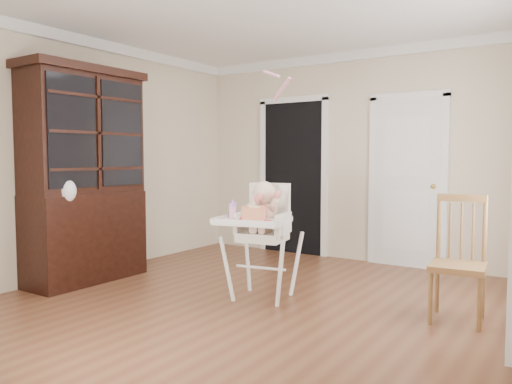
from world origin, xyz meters
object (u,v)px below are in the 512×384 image
Objects in this scene: sippy_cup at (233,210)px; dining_chair at (458,263)px; cake at (254,214)px; china_cabinet at (84,175)px; high_chair at (262,226)px.

dining_chair is (1.90, 0.54, -0.37)m from sippy_cup.
china_cabinet is (-2.06, -0.20, 0.31)m from cake.
china_cabinet reaches higher than sippy_cup.
dining_chair is at bearing 0.34° from high_chair.
dining_chair is at bearing 15.84° from sippy_cup.
high_chair reaches higher than sippy_cup.
cake is 1.76m from dining_chair.
sippy_cup is 2.01m from dining_chair.
china_cabinet is at bearing -172.73° from dining_chair.
china_cabinet is (-1.97, -0.49, 0.46)m from high_chair.
china_cabinet is (-1.77, -0.29, 0.30)m from sippy_cup.
cake is at bearing -83.48° from high_chair.
dining_chair is (1.60, 0.63, -0.36)m from cake.
sippy_cup is at bearing -169.70° from dining_chair.
dining_chair is at bearing 21.45° from cake.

